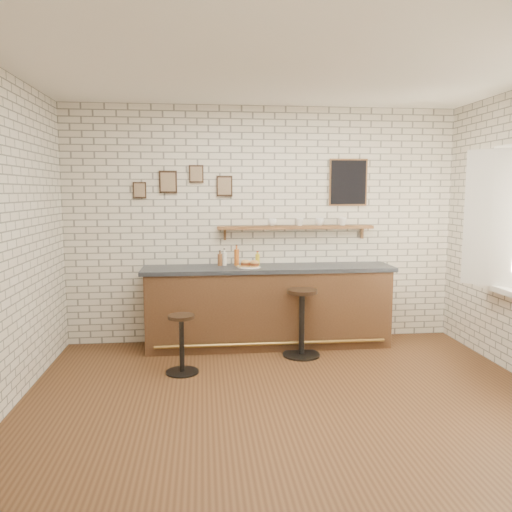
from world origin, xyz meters
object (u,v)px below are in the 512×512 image
object	(u,v)px
bar_stool_left	(182,342)
bar_stool_right	(302,320)
shelf_cup_a	(272,222)
shelf_cup_d	(342,221)
bitters_bottle_white	(224,259)
shelf_cup_b	(300,222)
sandwich_plate	(249,267)
bitters_bottle_brown	(220,259)
shelf_cup_c	(320,222)
bar_counter	(268,306)
ciabatta_sandwich	(250,263)
condiment_bottle_yellow	(258,259)
bitters_bottle_amber	(237,257)

from	to	relation	value
bar_stool_left	bar_stool_right	bearing A→B (deg)	16.83
shelf_cup_a	shelf_cup_d	bearing A→B (deg)	-20.55
bitters_bottle_white	shelf_cup_a	xyz separation A→B (m)	(0.61, 0.06, 0.45)
shelf_cup_b	shelf_cup_d	bearing A→B (deg)	-35.94
shelf_cup_a	bitters_bottle_white	bearing A→B (deg)	165.40
sandwich_plate	bitters_bottle_brown	bearing A→B (deg)	150.10
shelf_cup_c	shelf_cup_d	bearing A→B (deg)	-99.79
bitters_bottle_white	shelf_cup_b	bearing A→B (deg)	3.78
bar_counter	sandwich_plate	xyz separation A→B (m)	(-0.25, -0.06, 0.51)
ciabatta_sandwich	condiment_bottle_yellow	size ratio (longest dim) A/B	1.38
sandwich_plate	shelf_cup_c	size ratio (longest dim) A/B	2.39
shelf_cup_b	sandwich_plate	bearing A→B (deg)	165.43
bitters_bottle_amber	condiment_bottle_yellow	size ratio (longest dim) A/B	1.47
shelf_cup_a	bar_counter	bearing A→B (deg)	-130.87
shelf_cup_b	shelf_cup_d	distance (m)	0.56
bitters_bottle_white	shelf_cup_b	size ratio (longest dim) A/B	2.18
bitters_bottle_brown	shelf_cup_d	distance (m)	1.65
shelf_cup_a	shelf_cup_d	distance (m)	0.91
bitters_bottle_white	shelf_cup_c	bearing A→B (deg)	2.98
bitters_bottle_brown	bitters_bottle_white	distance (m)	0.06
condiment_bottle_yellow	bar_stool_left	bearing A→B (deg)	-132.95
bitters_bottle_white	bar_stool_left	world-z (taller)	bitters_bottle_white
shelf_cup_a	bar_stool_left	bearing A→B (deg)	-157.22
bar_stool_left	bitters_bottle_brown	bearing A→B (deg)	65.65
bitters_bottle_brown	ciabatta_sandwich	bearing A→B (deg)	-29.17
shelf_cup_b	ciabatta_sandwich	bearing A→B (deg)	165.73
bar_stool_left	shelf_cup_d	distance (m)	2.59
sandwich_plate	bitters_bottle_brown	world-z (taller)	bitters_bottle_brown
bitters_bottle_brown	bar_stool_left	xyz separation A→B (m)	(-0.45, -0.99, -0.75)
bar_stool_left	shelf_cup_b	distance (m)	2.18
bar_counter	bitters_bottle_brown	bearing A→B (deg)	167.07
shelf_cup_b	shelf_cup_c	size ratio (longest dim) A/B	0.84
bar_stool_right	shelf_cup_a	distance (m)	1.31
ciabatta_sandwich	bitters_bottle_brown	size ratio (longest dim) A/B	1.28
bitters_bottle_white	bitters_bottle_brown	bearing A→B (deg)	-180.00
bitters_bottle_amber	bar_counter	bearing A→B (deg)	-19.53
bitters_bottle_amber	bitters_bottle_brown	bearing A→B (deg)	-180.00
shelf_cup_b	shelf_cup_c	bearing A→B (deg)	-35.94
bitters_bottle_white	bitters_bottle_amber	world-z (taller)	bitters_bottle_amber
bitters_bottle_white	bar_stool_left	size ratio (longest dim) A/B	0.34
bar_counter	bitters_bottle_white	size ratio (longest dim) A/B	14.39
condiment_bottle_yellow	bar_stool_right	bearing A→B (deg)	-51.21
bitters_bottle_brown	shelf_cup_a	distance (m)	0.81
bitters_bottle_white	bar_stool_left	distance (m)	1.35
bitters_bottle_brown	bar_stool_right	xyz separation A→B (m)	(0.94, -0.57, -0.66)
bar_stool_left	shelf_cup_b	bearing A→B (deg)	35.65
bar_counter	sandwich_plate	world-z (taller)	sandwich_plate
condiment_bottle_yellow	bitters_bottle_amber	bearing A→B (deg)	180.00
sandwich_plate	bar_stool_left	bearing A→B (deg)	-135.19
sandwich_plate	bitters_bottle_amber	xyz separation A→B (m)	(-0.14, 0.20, 0.10)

